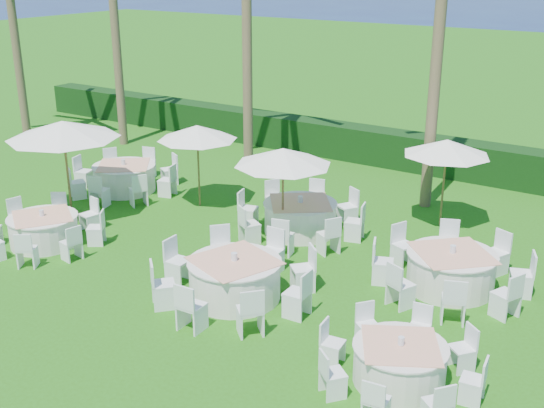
{
  "coord_description": "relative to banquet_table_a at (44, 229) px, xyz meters",
  "views": [
    {
      "loc": [
        8.49,
        -9.28,
        6.87
      ],
      "look_at": [
        0.21,
        3.47,
        1.3
      ],
      "focal_mm": 45.0,
      "sensor_mm": 36.0,
      "label": 1
    }
  ],
  "objects": [
    {
      "name": "ground",
      "position": [
        4.93,
        -0.85,
        -0.4
      ],
      "size": [
        120.0,
        120.0,
        0.0
      ],
      "primitive_type": "plane",
      "color": "#236010",
      "rests_on": "ground"
    },
    {
      "name": "hedge",
      "position": [
        4.93,
        11.15,
        0.2
      ],
      "size": [
        34.0,
        1.0,
        1.2
      ],
      "primitive_type": "cube",
      "color": "black",
      "rests_on": "ground"
    },
    {
      "name": "banquet_table_a",
      "position": [
        0.0,
        0.0,
        0.0
      ],
      "size": [
        3.04,
        3.04,
        0.92
      ],
      "color": "silver",
      "rests_on": "ground"
    },
    {
      "name": "banquet_table_b",
      "position": [
        5.71,
        0.29,
        0.06
      ],
      "size": [
        3.48,
        3.48,
        1.04
      ],
      "color": "silver",
      "rests_on": "ground"
    },
    {
      "name": "banquet_table_c",
      "position": [
        9.83,
        -0.64,
        -0.03
      ],
      "size": [
        2.84,
        2.84,
        0.87
      ],
      "color": "silver",
      "rests_on": "ground"
    },
    {
      "name": "banquet_table_d",
      "position": [
        -1.26,
        4.12,
        0.04
      ],
      "size": [
        3.34,
        3.34,
        1.01
      ],
      "color": "silver",
      "rests_on": "ground"
    },
    {
      "name": "banquet_table_e",
      "position": [
        5.0,
        4.17,
        0.04
      ],
      "size": [
        3.36,
        3.36,
        1.01
      ],
      "color": "silver",
      "rests_on": "ground"
    },
    {
      "name": "banquet_table_f",
      "position": [
        9.39,
        3.2,
        0.05
      ],
      "size": [
        3.32,
        3.32,
        1.02
      ],
      "color": "silver",
      "rests_on": "ground"
    },
    {
      "name": "umbrella_a",
      "position": [
        -0.92,
        1.69,
        2.09
      ],
      "size": [
        3.02,
        3.02,
        2.73
      ],
      "color": "brown",
      "rests_on": "ground"
    },
    {
      "name": "umbrella_b",
      "position": [
        4.91,
        3.46,
        1.83
      ],
      "size": [
        2.43,
        2.43,
        2.45
      ],
      "color": "brown",
      "rests_on": "ground"
    },
    {
      "name": "umbrella_c",
      "position": [
        1.5,
        4.35,
        1.78
      ],
      "size": [
        2.27,
        2.27,
        2.39
      ],
      "color": "brown",
      "rests_on": "ground"
    },
    {
      "name": "umbrella_d",
      "position": [
        7.92,
        6.65,
        1.78
      ],
      "size": [
        2.28,
        2.28,
        2.39
      ],
      "color": "brown",
      "rests_on": "ground"
    },
    {
      "name": "palm_a",
      "position": [
        -5.31,
        8.17,
        4.65
      ],
      "size": [
        4.41,
        4.03,
        9.18
      ],
      "color": "brown",
      "rests_on": "ground"
    },
    {
      "name": "palm_b",
      "position": [
        0.69,
        7.99,
        4.39
      ],
      "size": [
        4.4,
        4.15,
        8.68
      ],
      "color": "brown",
      "rests_on": "ground"
    },
    {
      "name": "palm_f",
      "position": [
        -9.05,
        6.63,
        3.58
      ],
      "size": [
        4.4,
        4.14,
        7.1
      ],
      "color": "brown",
      "rests_on": "ground"
    }
  ]
}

